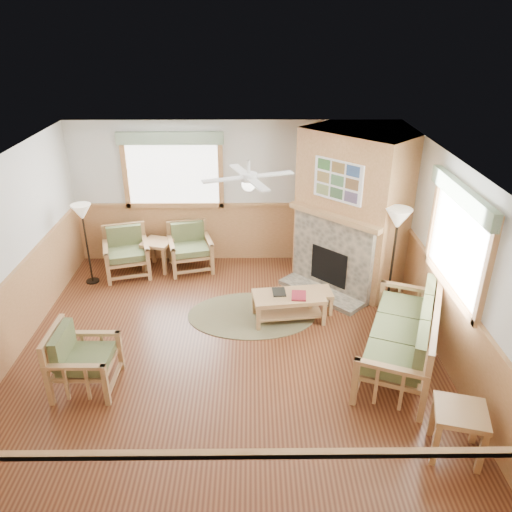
{
  "coord_description": "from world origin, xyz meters",
  "views": [
    {
      "loc": [
        0.34,
        -5.93,
        4.37
      ],
      "look_at": [
        0.4,
        0.7,
        1.15
      ],
      "focal_mm": 35.0,
      "sensor_mm": 36.0,
      "label": 1
    }
  ],
  "objects_px": {
    "sofa": "(401,333)",
    "end_table_sofa": "(457,432)",
    "footstool": "(318,301)",
    "coffee_table": "(288,307)",
    "floor_lamp_right": "(393,261)",
    "armchair_back_right": "(190,248)",
    "armchair_left": "(84,359)",
    "floor_lamp_left": "(87,244)",
    "end_table_chairs": "(159,255)",
    "armchair_back_left": "(127,253)"
  },
  "relations": [
    {
      "from": "footstool",
      "to": "sofa",
      "type": "bearing_deg",
      "value": -55.73
    },
    {
      "from": "armchair_left",
      "to": "end_table_sofa",
      "type": "xyz_separation_m",
      "value": [
        4.35,
        -1.15,
        -0.13
      ]
    },
    {
      "from": "floor_lamp_right",
      "to": "armchair_back_right",
      "type": "bearing_deg",
      "value": 156.09
    },
    {
      "from": "armchair_back_right",
      "to": "end_table_chairs",
      "type": "bearing_deg",
      "value": 165.45
    },
    {
      "from": "coffee_table",
      "to": "sofa",
      "type": "bearing_deg",
      "value": -45.18
    },
    {
      "from": "floor_lamp_left",
      "to": "floor_lamp_right",
      "type": "distance_m",
      "value": 5.19
    },
    {
      "from": "armchair_back_left",
      "to": "footstool",
      "type": "relative_size",
      "value": 2.08
    },
    {
      "from": "floor_lamp_right",
      "to": "coffee_table",
      "type": "bearing_deg",
      "value": -169.92
    },
    {
      "from": "armchair_back_right",
      "to": "floor_lamp_right",
      "type": "distance_m",
      "value": 3.71
    },
    {
      "from": "armchair_back_right",
      "to": "footstool",
      "type": "distance_m",
      "value": 2.71
    },
    {
      "from": "armchair_back_left",
      "to": "floor_lamp_right",
      "type": "relative_size",
      "value": 0.5
    },
    {
      "from": "armchair_back_left",
      "to": "end_table_chairs",
      "type": "relative_size",
      "value": 1.53
    },
    {
      "from": "sofa",
      "to": "footstool",
      "type": "relative_size",
      "value": 5.08
    },
    {
      "from": "coffee_table",
      "to": "end_table_chairs",
      "type": "relative_size",
      "value": 1.94
    },
    {
      "from": "floor_lamp_left",
      "to": "armchair_back_right",
      "type": "bearing_deg",
      "value": 16.67
    },
    {
      "from": "end_table_chairs",
      "to": "end_table_sofa",
      "type": "bearing_deg",
      "value": -48.43
    },
    {
      "from": "armchair_back_right",
      "to": "footstool",
      "type": "bearing_deg",
      "value": -49.01
    },
    {
      "from": "armchair_back_right",
      "to": "sofa",
      "type": "bearing_deg",
      "value": -57.09
    },
    {
      "from": "armchair_back_left",
      "to": "floor_lamp_right",
      "type": "height_order",
      "value": "floor_lamp_right"
    },
    {
      "from": "sofa",
      "to": "floor_lamp_left",
      "type": "height_order",
      "value": "floor_lamp_left"
    },
    {
      "from": "end_table_chairs",
      "to": "floor_lamp_left",
      "type": "height_order",
      "value": "floor_lamp_left"
    },
    {
      "from": "footstool",
      "to": "floor_lamp_left",
      "type": "xyz_separation_m",
      "value": [
        -3.96,
        1.01,
        0.56
      ]
    },
    {
      "from": "sofa",
      "to": "armchair_left",
      "type": "xyz_separation_m",
      "value": [
        -4.14,
        -0.43,
        -0.06
      ]
    },
    {
      "from": "sofa",
      "to": "coffee_table",
      "type": "bearing_deg",
      "value": -105.98
    },
    {
      "from": "footstool",
      "to": "end_table_sofa",
      "type": "bearing_deg",
      "value": -68.89
    },
    {
      "from": "end_table_chairs",
      "to": "end_table_sofa",
      "type": "relative_size",
      "value": 0.94
    },
    {
      "from": "sofa",
      "to": "armchair_back_right",
      "type": "bearing_deg",
      "value": -110.59
    },
    {
      "from": "end_table_sofa",
      "to": "floor_lamp_left",
      "type": "height_order",
      "value": "floor_lamp_left"
    },
    {
      "from": "armchair_left",
      "to": "end_table_chairs",
      "type": "height_order",
      "value": "armchair_left"
    },
    {
      "from": "armchair_back_left",
      "to": "armchair_back_right",
      "type": "relative_size",
      "value": 1.02
    },
    {
      "from": "sofa",
      "to": "end_table_sofa",
      "type": "relative_size",
      "value": 3.53
    },
    {
      "from": "floor_lamp_right",
      "to": "end_table_chairs",
      "type": "bearing_deg",
      "value": 159.41
    },
    {
      "from": "armchair_left",
      "to": "coffee_table",
      "type": "xyz_separation_m",
      "value": [
        2.71,
        1.55,
        -0.21
      ]
    },
    {
      "from": "armchair_back_left",
      "to": "armchair_left",
      "type": "relative_size",
      "value": 1.02
    },
    {
      "from": "end_table_sofa",
      "to": "sofa",
      "type": "bearing_deg",
      "value": 97.37
    },
    {
      "from": "floor_lamp_left",
      "to": "floor_lamp_right",
      "type": "relative_size",
      "value": 0.85
    },
    {
      "from": "floor_lamp_left",
      "to": "end_table_sofa",
      "type": "bearing_deg",
      "value": -37.83
    },
    {
      "from": "coffee_table",
      "to": "floor_lamp_right",
      "type": "distance_m",
      "value": 1.79
    },
    {
      "from": "sofa",
      "to": "armchair_back_left",
      "type": "height_order",
      "value": "sofa"
    },
    {
      "from": "floor_lamp_right",
      "to": "armchair_back_left",
      "type": "bearing_deg",
      "value": 164.18
    },
    {
      "from": "sofa",
      "to": "armchair_left",
      "type": "height_order",
      "value": "sofa"
    },
    {
      "from": "armchair_back_left",
      "to": "coffee_table",
      "type": "xyz_separation_m",
      "value": [
        2.87,
        -1.57,
        -0.22
      ]
    },
    {
      "from": "armchair_back_left",
      "to": "floor_lamp_left",
      "type": "height_order",
      "value": "floor_lamp_left"
    },
    {
      "from": "coffee_table",
      "to": "floor_lamp_left",
      "type": "height_order",
      "value": "floor_lamp_left"
    },
    {
      "from": "footstool",
      "to": "floor_lamp_right",
      "type": "distance_m",
      "value": 1.34
    },
    {
      "from": "armchair_left",
      "to": "coffee_table",
      "type": "height_order",
      "value": "armchair_left"
    },
    {
      "from": "sofa",
      "to": "armchair_left",
      "type": "relative_size",
      "value": 2.49
    },
    {
      "from": "footstool",
      "to": "floor_lamp_right",
      "type": "xyz_separation_m",
      "value": [
        1.14,
        0.04,
        0.7
      ]
    },
    {
      "from": "armchair_back_left",
      "to": "end_table_sofa",
      "type": "height_order",
      "value": "armchair_back_left"
    },
    {
      "from": "armchair_back_right",
      "to": "footstool",
      "type": "relative_size",
      "value": 2.04
    }
  ]
}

